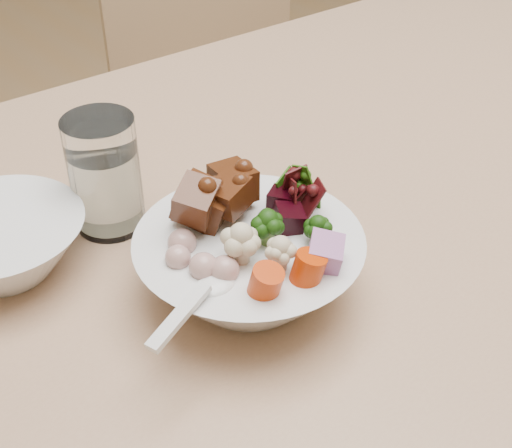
{
  "coord_description": "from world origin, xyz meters",
  "views": [
    {
      "loc": [
        -0.69,
        -0.53,
        1.23
      ],
      "look_at": [
        -0.37,
        -0.14,
        0.84
      ],
      "focal_mm": 50.0,
      "sensor_mm": 36.0,
      "label": 1
    }
  ],
  "objects_px": {
    "dining_table": "(347,269)",
    "water_glass": "(105,178)",
    "food_bowl": "(250,260)",
    "chair_far": "(220,113)",
    "side_bowl": "(2,246)"
  },
  "relations": [
    {
      "from": "dining_table",
      "to": "side_bowl",
      "type": "distance_m",
      "value": 0.37
    },
    {
      "from": "chair_far",
      "to": "side_bowl",
      "type": "xyz_separation_m",
      "value": [
        -0.66,
        -0.53,
        0.31
      ]
    },
    {
      "from": "water_glass",
      "to": "side_bowl",
      "type": "bearing_deg",
      "value": 178.67
    },
    {
      "from": "chair_far",
      "to": "water_glass",
      "type": "distance_m",
      "value": 0.83
    },
    {
      "from": "chair_far",
      "to": "dining_table",
      "type": "bearing_deg",
      "value": -98.79
    },
    {
      "from": "dining_table",
      "to": "water_glass",
      "type": "height_order",
      "value": "water_glass"
    },
    {
      "from": "dining_table",
      "to": "chair_far",
      "type": "distance_m",
      "value": 0.79
    },
    {
      "from": "dining_table",
      "to": "food_bowl",
      "type": "xyz_separation_m",
      "value": [
        -0.16,
        -0.02,
        0.11
      ]
    },
    {
      "from": "food_bowl",
      "to": "chair_far",
      "type": "bearing_deg",
      "value": 54.94
    },
    {
      "from": "dining_table",
      "to": "water_glass",
      "type": "relative_size",
      "value": 14.06
    },
    {
      "from": "dining_table",
      "to": "chair_far",
      "type": "relative_size",
      "value": 1.94
    },
    {
      "from": "chair_far",
      "to": "food_bowl",
      "type": "bearing_deg",
      "value": -107.75
    },
    {
      "from": "food_bowl",
      "to": "water_glass",
      "type": "distance_m",
      "value": 0.18
    },
    {
      "from": "chair_far",
      "to": "food_bowl",
      "type": "relative_size",
      "value": 4.28
    },
    {
      "from": "food_bowl",
      "to": "side_bowl",
      "type": "xyz_separation_m",
      "value": [
        -0.16,
        0.17,
        -0.01
      ]
    }
  ]
}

